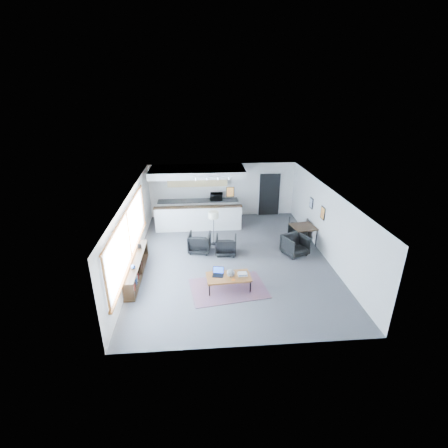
{
  "coord_description": "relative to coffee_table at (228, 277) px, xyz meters",
  "views": [
    {
      "loc": [
        -1.15,
        -10.64,
        5.87
      ],
      "look_at": [
        -0.26,
        0.4,
        1.23
      ],
      "focal_mm": 26.0,
      "sensor_mm": 36.0,
      "label": 1
    }
  ],
  "objects": [
    {
      "name": "armchair_left",
      "position": [
        -0.88,
        2.63,
        -0.0
      ],
      "size": [
        0.91,
        0.87,
        0.83
      ],
      "primitive_type": "imported",
      "rotation": [
        0.0,
        0.0,
        2.99
      ],
      "color": "black",
      "rests_on": "floor"
    },
    {
      "name": "wall_art_upper",
      "position": [
        3.78,
        3.67,
        1.08
      ],
      "size": [
        0.03,
        0.34,
        0.44
      ],
      "color": "black",
      "rests_on": "room"
    },
    {
      "name": "book_stack",
      "position": [
        0.45,
        0.03,
        0.08
      ],
      "size": [
        0.3,
        0.24,
        0.09
      ],
      "rotation": [
        0.0,
        0.0,
        -0.0
      ],
      "color": "silver",
      "rests_on": "coffee_table"
    },
    {
      "name": "wall_art_lower",
      "position": [
        3.78,
        2.37,
        1.13
      ],
      "size": [
        0.03,
        0.38,
        0.48
      ],
      "color": "black",
      "rests_on": "room"
    },
    {
      "name": "dining_table",
      "position": [
        3.31,
        3.0,
        0.27
      ],
      "size": [
        1.03,
        1.03,
        0.76
      ],
      "rotation": [
        0.0,
        0.0,
        0.16
      ],
      "color": "#301F11",
      "rests_on": "floor"
    },
    {
      "name": "coaster",
      "position": [
        0.13,
        -0.21,
        0.04
      ],
      "size": [
        0.12,
        0.12,
        0.01
      ],
      "rotation": [
        0.0,
        0.0,
        -0.22
      ],
      "color": "#E5590C",
      "rests_on": "coffee_table"
    },
    {
      "name": "armchair_right",
      "position": [
        0.13,
        2.35,
        -0.02
      ],
      "size": [
        0.86,
        0.82,
        0.79
      ],
      "primitive_type": "imported",
      "rotation": [
        0.0,
        0.0,
        3.01
      ],
      "color": "black",
      "rests_on": "floor"
    },
    {
      "name": "ceramic_pot",
      "position": [
        0.07,
        -0.02,
        0.16
      ],
      "size": [
        0.25,
        0.25,
        0.25
      ],
      "rotation": [
        0.0,
        0.0,
        0.38
      ],
      "color": "gray",
      "rests_on": "coffee_table"
    },
    {
      "name": "laptop",
      "position": [
        -0.31,
        0.12,
        0.11
      ],
      "size": [
        0.39,
        0.34,
        0.25
      ],
      "rotation": [
        0.0,
        0.0,
        -0.19
      ],
      "color": "black",
      "rests_on": "coffee_table"
    },
    {
      "name": "room",
      "position": [
        0.31,
        1.97,
        0.88
      ],
      "size": [
        7.02,
        9.02,
        2.62
      ],
      "color": "#4D4D50",
      "rests_on": "ground"
    },
    {
      "name": "track_light",
      "position": [
        -0.28,
        4.17,
        2.11
      ],
      "size": [
        1.6,
        0.07,
        0.15
      ],
      "color": "silver",
      "rests_on": "room"
    },
    {
      "name": "dining_chair_far",
      "position": [
        3.31,
        3.68,
        -0.06
      ],
      "size": [
        0.84,
        0.81,
        0.7
      ],
      "primitive_type": "imported",
      "rotation": [
        0.0,
        0.0,
        2.84
      ],
      "color": "black",
      "rests_on": "floor"
    },
    {
      "name": "doorway",
      "position": [
        2.61,
        6.39,
        0.66
      ],
      "size": [
        1.1,
        0.12,
        2.15
      ],
      "color": "black",
      "rests_on": "room"
    },
    {
      "name": "microwave",
      "position": [
        -0.01,
        6.12,
        0.71
      ],
      "size": [
        0.61,
        0.38,
        0.39
      ],
      "primitive_type": "imported",
      "rotation": [
        0.0,
        0.0,
        -0.09
      ],
      "color": "black",
      "rests_on": "kitchenette"
    },
    {
      "name": "coffee_table",
      "position": [
        0.0,
        0.0,
        0.0
      ],
      "size": [
        1.42,
        0.83,
        0.45
      ],
      "rotation": [
        0.0,
        0.0,
        0.07
      ],
      "color": "brown",
      "rests_on": "floor"
    },
    {
      "name": "console",
      "position": [
        -2.99,
        0.92,
        -0.09
      ],
      "size": [
        0.35,
        3.0,
        0.8
      ],
      "color": "#301F11",
      "rests_on": "floor"
    },
    {
      "name": "kilim_rug",
      "position": [
        0.0,
        -0.0,
        -0.41
      ],
      "size": [
        2.55,
        1.92,
        0.01
      ],
      "rotation": [
        0.0,
        0.0,
        0.15
      ],
      "color": "#5B3744",
      "rests_on": "floor"
    },
    {
      "name": "window",
      "position": [
        -3.16,
        1.07,
        1.04
      ],
      "size": [
        0.1,
        5.95,
        1.66
      ],
      "color": "#8CBFFF",
      "rests_on": "room"
    },
    {
      "name": "kitchenette",
      "position": [
        -0.89,
        5.68,
        0.96
      ],
      "size": [
        4.2,
        1.96,
        2.6
      ],
      "color": "white",
      "rests_on": "floor"
    },
    {
      "name": "floor_lamp",
      "position": [
        -0.29,
        3.22,
        0.81
      ],
      "size": [
        0.49,
        0.49,
        1.41
      ],
      "rotation": [
        0.0,
        0.0,
        -0.24
      ],
      "color": "black",
      "rests_on": "floor"
    },
    {
      "name": "dining_chair_near",
      "position": [
        2.74,
        2.08,
        -0.05
      ],
      "size": [
        0.91,
        0.89,
        0.72
      ],
      "primitive_type": "imported",
      "rotation": [
        0.0,
        0.0,
        0.41
      ],
      "color": "black",
      "rests_on": "floor"
    }
  ]
}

